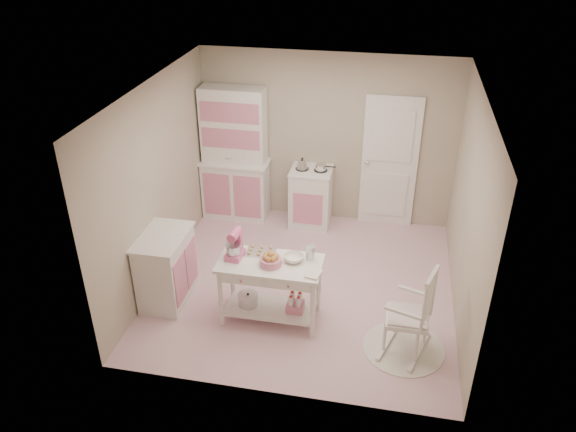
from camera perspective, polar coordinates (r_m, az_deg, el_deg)
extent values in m
plane|color=pink|center=(7.45, 1.66, -6.95)|extent=(3.80, 3.80, 0.00)
cube|color=white|center=(6.27, 2.01, 12.56)|extent=(3.80, 3.80, 0.04)
cube|color=#BAAC97|center=(8.47, 3.98, 7.77)|extent=(3.80, 0.04, 2.60)
cube|color=#BAAC97|center=(5.18, -1.72, -7.60)|extent=(3.80, 0.04, 2.60)
cube|color=#BAAC97|center=(7.28, -13.12, 3.25)|extent=(0.04, 3.80, 2.60)
cube|color=#BAAC97|center=(6.76, 17.91, 0.42)|extent=(0.04, 3.80, 2.60)
cube|color=white|center=(8.50, 10.27, 5.38)|extent=(0.82, 0.05, 2.04)
cube|color=white|center=(8.62, -5.48, 6.23)|extent=(1.06, 0.50, 2.08)
cube|color=white|center=(8.58, 2.33, 1.95)|extent=(0.62, 0.57, 0.92)
cube|color=white|center=(7.11, -12.27, -5.19)|extent=(0.54, 0.84, 0.92)
cylinder|color=white|center=(6.63, 11.63, -13.00)|extent=(0.92, 0.92, 0.01)
cube|color=white|center=(6.29, 12.13, -9.32)|extent=(0.68, 0.83, 1.10)
cube|color=white|center=(6.68, -1.79, -7.56)|extent=(1.20, 0.60, 0.80)
cube|color=#DC5D95|center=(6.46, -5.47, -2.95)|extent=(0.23, 0.30, 0.34)
cube|color=silver|center=(6.62, -2.77, -3.66)|extent=(0.34, 0.24, 0.02)
cylinder|color=pink|center=(6.38, -1.78, -4.65)|extent=(0.25, 0.25, 0.09)
imported|color=white|center=(6.45, 0.57, -4.31)|extent=(0.23, 0.23, 0.07)
cylinder|color=silver|center=(6.46, 2.27, -3.74)|extent=(0.10, 0.10, 0.17)
imported|color=white|center=(6.27, 1.94, -5.70)|extent=(0.20, 0.24, 0.02)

